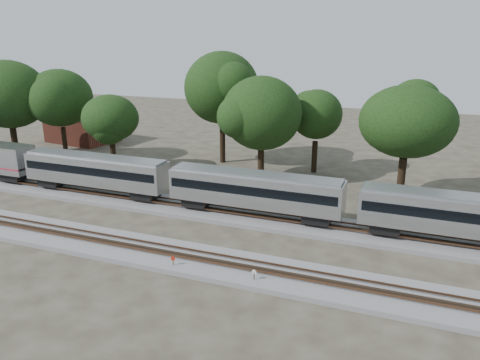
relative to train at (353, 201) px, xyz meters
The scene contains 15 objects.
ground 14.14m from the train, 154.20° to the right, with size 160.00×160.00×0.00m, color #383328.
track_far 12.75m from the train, behind, with size 160.00×5.00×0.73m.
track_near 16.20m from the train, 141.15° to the right, with size 160.00×5.00×0.73m.
train is the anchor object (origin of this frame).
switch_stand_red 16.66m from the train, 135.02° to the right, with size 0.35×0.07×1.11m.
switch_stand_white 12.84m from the train, 114.39° to the right, with size 0.36×0.07×1.14m.
switch_lever 14.25m from the train, 120.29° to the right, with size 0.50×0.30×0.30m, color #512D19.
brick_building 51.70m from the train, 154.88° to the left, with size 11.47×8.86×5.04m.
tree_0 47.94m from the train, behind, with size 9.52×9.52×13.42m.
tree_1 42.91m from the train, 164.88° to the left, with size 8.92×8.92×12.58m.
tree_2 33.06m from the train, 164.10° to the left, with size 7.09×7.09×10.00m.
tree_3 28.12m from the train, 137.97° to the left, with size 10.39×10.39×14.65m.
tree_4 18.27m from the train, 136.02° to the left, with size 8.32×8.32×11.73m.
tree_5 19.90m from the train, 112.17° to the left, with size 7.60×7.60×10.71m.
tree_6 12.75m from the train, 72.16° to the left, with size 8.62×8.62×12.15m.
Camera 1 is at (16.86, -33.59, 17.24)m, focal length 35.00 mm.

